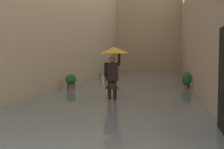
{
  "coord_description": "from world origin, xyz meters",
  "views": [
    {
      "loc": [
        -1.79,
        2.28,
        1.65
      ],
      "look_at": [
        0.02,
        -7.22,
        1.02
      ],
      "focal_mm": 47.44,
      "sensor_mm": 36.0,
      "label": 1
    }
  ],
  "objects": [
    {
      "name": "potted_plant_mid_right",
      "position": [
        2.54,
        -17.65,
        0.42
      ],
      "size": [
        0.36,
        0.36,
        0.79
      ],
      "color": "#9E563D",
      "rests_on": "ground_plane"
    },
    {
      "name": "potted_plant_far_left",
      "position": [
        -2.6,
        -11.3,
        0.52
      ],
      "size": [
        0.42,
        0.42,
        0.94
      ],
      "color": "brown",
      "rests_on": "ground_plane"
    },
    {
      "name": "potted_plant_near_right",
      "position": [
        2.41,
        -10.08,
        0.46
      ],
      "size": [
        0.47,
        0.47,
        0.83
      ],
      "color": "brown",
      "rests_on": "ground_plane"
    },
    {
      "name": "person_wading",
      "position": [
        0.02,
        -7.43,
        1.41
      ],
      "size": [
        1.03,
        1.03,
        2.0
      ],
      "color": "#4C4233",
      "rests_on": "ground_plane"
    },
    {
      "name": "building_facade_far",
      "position": [
        0.0,
        -25.07,
        5.92
      ],
      "size": [
        9.32,
        1.8,
        11.83
      ],
      "primitive_type": "cube",
      "color": "tan",
      "rests_on": "ground_plane"
    },
    {
      "name": "ground_plane",
      "position": [
        0.0,
        -12.09,
        0.0
      ],
      "size": [
        60.43,
        60.43,
        0.0
      ],
      "primitive_type": "plane",
      "color": "#605B56"
    },
    {
      "name": "flood_water",
      "position": [
        0.0,
        -12.09,
        0.09
      ],
      "size": [
        6.52,
        30.17,
        0.18
      ],
      "primitive_type": "cube",
      "color": "slate",
      "rests_on": "ground_plane"
    }
  ]
}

